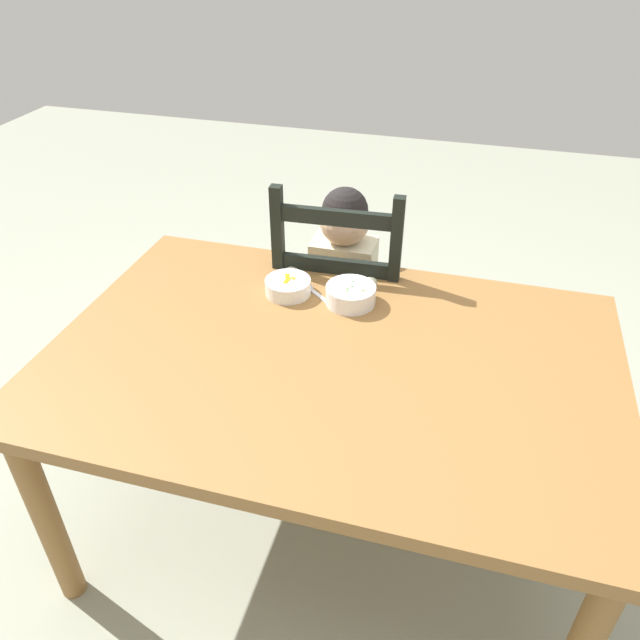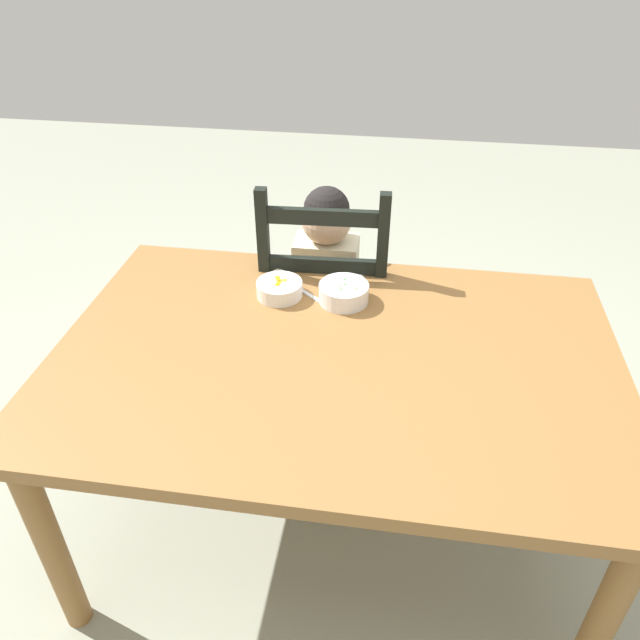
{
  "view_description": "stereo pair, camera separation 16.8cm",
  "coord_description": "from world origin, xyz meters",
  "px_view_note": "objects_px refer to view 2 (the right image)",
  "views": [
    {
      "loc": [
        0.32,
        -1.25,
        1.73
      ],
      "look_at": [
        -0.05,
        0.08,
        0.77
      ],
      "focal_mm": 34.26,
      "sensor_mm": 36.0,
      "label": 1
    },
    {
      "loc": [
        0.15,
        -1.28,
        1.73
      ],
      "look_at": [
        -0.05,
        0.08,
        0.77
      ],
      "focal_mm": 34.26,
      "sensor_mm": 36.0,
      "label": 2
    }
  ],
  "objects_px": {
    "child_figure": "(325,277)",
    "bowl_of_peas": "(344,292)",
    "spoon": "(302,290)",
    "dining_table": "(335,377)",
    "bowl_of_carrots": "(279,288)",
    "dining_chair": "(326,314)"
  },
  "relations": [
    {
      "from": "child_figure",
      "to": "spoon",
      "type": "relative_size",
      "value": 8.01
    },
    {
      "from": "dining_chair",
      "to": "spoon",
      "type": "relative_size",
      "value": 8.48
    },
    {
      "from": "dining_chair",
      "to": "dining_table",
      "type": "bearing_deg",
      "value": -79.22
    },
    {
      "from": "dining_chair",
      "to": "bowl_of_peas",
      "type": "bearing_deg",
      "value": -71.99
    },
    {
      "from": "dining_chair",
      "to": "bowl_of_peas",
      "type": "relative_size",
      "value": 6.69
    },
    {
      "from": "bowl_of_carrots",
      "to": "bowl_of_peas",
      "type": "bearing_deg",
      "value": -0.02
    },
    {
      "from": "child_figure",
      "to": "bowl_of_peas",
      "type": "bearing_deg",
      "value": -71.37
    },
    {
      "from": "dining_table",
      "to": "bowl_of_peas",
      "type": "bearing_deg",
      "value": 92.14
    },
    {
      "from": "spoon",
      "to": "bowl_of_peas",
      "type": "bearing_deg",
      "value": -14.92
    },
    {
      "from": "dining_chair",
      "to": "bowl_of_peas",
      "type": "height_order",
      "value": "dining_chair"
    },
    {
      "from": "dining_table",
      "to": "child_figure",
      "type": "xyz_separation_m",
      "value": [
        -0.11,
        0.55,
        -0.01
      ]
    },
    {
      "from": "dining_chair",
      "to": "spoon",
      "type": "bearing_deg",
      "value": -98.56
    },
    {
      "from": "bowl_of_carrots",
      "to": "spoon",
      "type": "distance_m",
      "value": 0.08
    },
    {
      "from": "bowl_of_peas",
      "to": "bowl_of_carrots",
      "type": "distance_m",
      "value": 0.2
    },
    {
      "from": "dining_table",
      "to": "bowl_of_carrots",
      "type": "height_order",
      "value": "bowl_of_carrots"
    },
    {
      "from": "dining_table",
      "to": "bowl_of_peas",
      "type": "relative_size",
      "value": 10.14
    },
    {
      "from": "child_figure",
      "to": "bowl_of_peas",
      "type": "height_order",
      "value": "child_figure"
    },
    {
      "from": "dining_table",
      "to": "child_figure",
      "type": "relative_size",
      "value": 1.61
    },
    {
      "from": "dining_table",
      "to": "spoon",
      "type": "bearing_deg",
      "value": 116.05
    },
    {
      "from": "bowl_of_peas",
      "to": "child_figure",
      "type": "bearing_deg",
      "value": 108.63
    },
    {
      "from": "child_figure",
      "to": "bowl_of_peas",
      "type": "relative_size",
      "value": 6.32
    },
    {
      "from": "dining_table",
      "to": "child_figure",
      "type": "distance_m",
      "value": 0.56
    }
  ]
}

